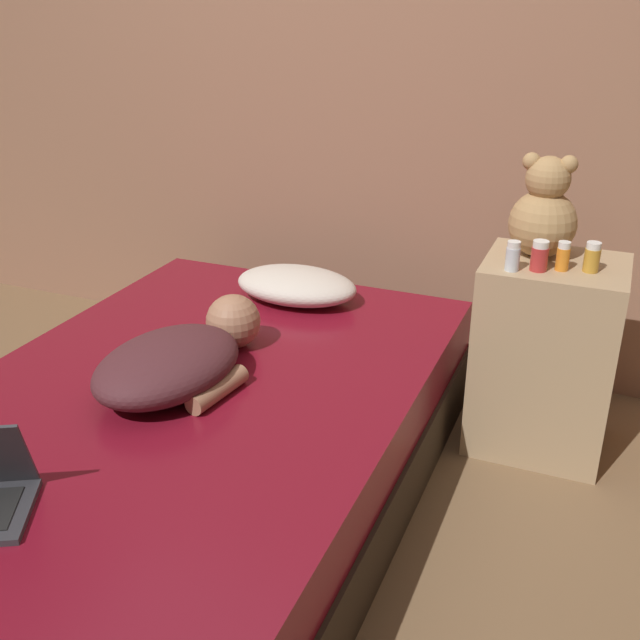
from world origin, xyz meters
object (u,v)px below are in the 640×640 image
object	(u,v)px
teddy_bear	(544,213)
bottle_clear	(513,256)
pillow	(296,285)
bottle_orange	(563,256)
bottle_red	(540,256)
bottle_amber	(592,257)
person_lying	(181,357)

from	to	relation	value
teddy_bear	bottle_clear	world-z (taller)	teddy_bear
pillow	teddy_bear	xyz separation A→B (m)	(0.87, 0.08, 0.36)
pillow	bottle_orange	world-z (taller)	bottle_orange
pillow	bottle_red	distance (m)	0.93
bottle_orange	bottle_red	world-z (taller)	bottle_red
bottle_orange	pillow	bearing A→B (deg)	177.58
pillow	bottle_clear	bearing A→B (deg)	-7.40
bottle_amber	bottle_orange	bearing A→B (deg)	-166.38
bottle_amber	person_lying	bearing A→B (deg)	-147.56
person_lying	bottle_red	size ratio (longest dim) A/B	7.06
bottle_clear	bottle_orange	bearing A→B (deg)	23.62
bottle_red	teddy_bear	bearing A→B (deg)	96.76
person_lying	teddy_bear	bearing A→B (deg)	48.40
pillow	bottle_clear	distance (m)	0.86
bottle_amber	bottle_red	size ratio (longest dim) A/B	0.98
pillow	teddy_bear	distance (m)	0.94
person_lying	bottle_orange	world-z (taller)	bottle_orange
person_lying	pillow	bearing A→B (deg)	92.97
pillow	bottle_red	bearing A→B (deg)	-4.71
person_lying	bottle_red	xyz separation A→B (m)	(0.95, 0.65, 0.24)
pillow	bottle_clear	xyz separation A→B (m)	(0.81, -0.10, 0.26)
pillow	person_lying	world-z (taller)	person_lying
pillow	person_lying	distance (m)	0.72
teddy_bear	bottle_clear	size ratio (longest dim) A/B	3.54
bottle_amber	bottle_red	xyz separation A→B (m)	(-0.16, -0.05, 0.00)
bottle_clear	bottle_red	size ratio (longest dim) A/B	0.98
bottle_orange	person_lying	bearing A→B (deg)	-146.21
bottle_amber	pillow	bearing A→B (deg)	178.94
teddy_bear	bottle_amber	size ratio (longest dim) A/B	3.53
bottle_amber	bottle_red	world-z (taller)	bottle_red
person_lying	bottle_clear	distance (m)	1.09
pillow	bottle_amber	xyz separation A→B (m)	(1.04, -0.02, 0.26)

